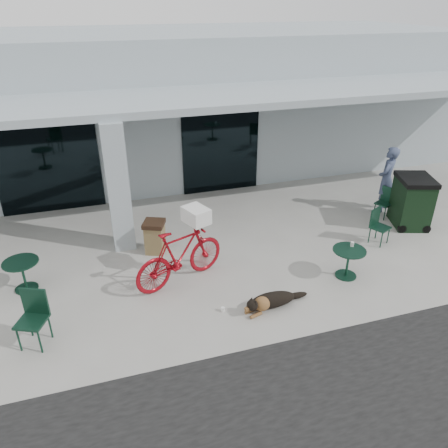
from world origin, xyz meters
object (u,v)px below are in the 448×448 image
object	(u,v)px
cafe_chair_far_a	(380,227)
cafe_table_far	(348,263)
trash_receptacle	(155,237)
person	(386,179)
bicycle	(180,256)
dog	(273,299)
cafe_chair_far_b	(384,203)
wheeled_bin	(412,201)
cafe_table_near	(24,276)
cafe_chair_near	(32,321)

from	to	relation	value
cafe_chair_far_a	cafe_table_far	bearing A→B (deg)	-170.96
trash_receptacle	person	bearing A→B (deg)	3.44
bicycle	dog	xyz separation A→B (m)	(1.56, -1.40, -0.47)
cafe_chair_far_b	wheeled_bin	bearing A→B (deg)	6.44
cafe_table_near	cafe_table_far	size ratio (longest dim) A/B	1.01
cafe_table_near	trash_receptacle	size ratio (longest dim) A/B	0.89
cafe_table_near	cafe_table_far	world-z (taller)	cafe_table_near
wheeled_bin	cafe_chair_far_b	bearing A→B (deg)	141.26
cafe_chair_near	bicycle	bearing A→B (deg)	45.67
cafe_chair_far_a	cafe_chair_near	bearing A→B (deg)	164.06
cafe_chair_far_a	person	distance (m)	2.11
cafe_chair_far_b	wheeled_bin	size ratio (longest dim) A/B	0.62
cafe_chair_near	person	world-z (taller)	person
dog	person	xyz separation A→B (m)	(4.77, 3.20, 0.76)
cafe_table_near	cafe_table_far	bearing A→B (deg)	-13.15
bicycle	trash_receptacle	distance (m)	1.46
cafe_table_far	cafe_chair_far_a	size ratio (longest dim) A/B	0.80
cafe_table_near	wheeled_bin	bearing A→B (deg)	0.67
dog	cafe_table_far	bearing A→B (deg)	-2.38
bicycle	trash_receptacle	xyz separation A→B (m)	(-0.33, 1.40, -0.24)
dog	wheeled_bin	bearing A→B (deg)	7.33
bicycle	dog	bearing A→B (deg)	-153.92
cafe_chair_far_a	cafe_chair_far_b	distance (m)	1.57
dog	cafe_table_far	distance (m)	2.05
cafe_chair_far_a	bicycle	bearing A→B (deg)	156.64
cafe_table_near	cafe_chair_near	distance (m)	1.86
bicycle	person	world-z (taller)	person
cafe_chair_near	person	distance (m)	9.67
person	cafe_chair_near	bearing A→B (deg)	-19.86
person	wheeled_bin	world-z (taller)	person
trash_receptacle	cafe_table_far	bearing A→B (deg)	-30.63
cafe_chair_far_a	trash_receptacle	distance (m)	5.55
trash_receptacle	wheeled_bin	size ratio (longest dim) A/B	0.60
cafe_chair_near	cafe_table_near	bearing A→B (deg)	124.16
cafe_table_far	person	size ratio (longest dim) A/B	0.38
trash_receptacle	wheeled_bin	xyz separation A→B (m)	(6.77, -0.60, 0.27)
bicycle	cafe_chair_far_b	world-z (taller)	bicycle
cafe_table_near	cafe_table_far	distance (m)	6.92
cafe_chair_far_a	cafe_chair_far_b	size ratio (longest dim) A/B	1.06
cafe_table_near	wheeled_bin	distance (m)	9.65
dog	cafe_chair_far_a	size ratio (longest dim) A/B	1.21
cafe_table_near	cafe_chair_far_a	xyz separation A→B (m)	(8.28, -0.52, 0.11)
wheeled_bin	cafe_table_near	bearing A→B (deg)	-161.37
dog	cafe_chair_near	world-z (taller)	cafe_chair_near
cafe_table_far	cafe_chair_far_b	xyz separation A→B (m)	(2.51, 2.29, 0.09)
cafe_table_far	trash_receptacle	distance (m)	4.49
dog	person	distance (m)	5.79
cafe_table_near	cafe_chair_far_a	world-z (taller)	cafe_chair_far_a
bicycle	cafe_table_far	bearing A→B (deg)	-126.04
person	trash_receptacle	world-z (taller)	person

